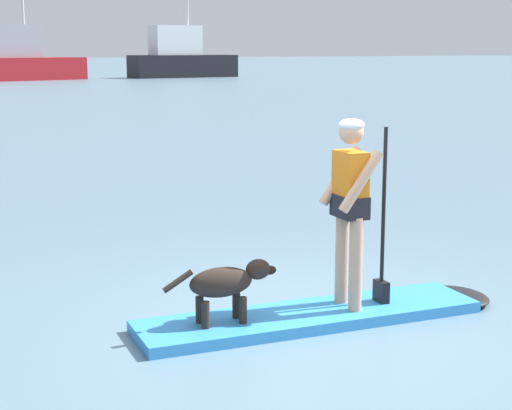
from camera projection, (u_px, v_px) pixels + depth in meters
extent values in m
plane|color=slate|center=(310.00, 322.00, 7.37)|extent=(400.00, 400.00, 0.00)
cube|color=#338CD8|center=(310.00, 316.00, 7.36)|extent=(3.23, 1.09, 0.10)
ellipsoid|color=black|center=(457.00, 296.00, 7.95)|extent=(0.64, 0.76, 0.10)
cylinder|color=tan|center=(342.00, 258.00, 7.53)|extent=(0.12, 0.12, 0.85)
cylinder|color=tan|center=(356.00, 264.00, 7.30)|extent=(0.12, 0.12, 0.85)
cube|color=black|center=(350.00, 206.00, 7.32)|extent=(0.26, 0.38, 0.20)
cube|color=orange|center=(350.00, 183.00, 7.28)|extent=(0.24, 0.36, 0.57)
sphere|color=tan|center=(351.00, 132.00, 7.19)|extent=(0.22, 0.22, 0.22)
ellipsoid|color=white|center=(352.00, 125.00, 7.18)|extent=(0.23, 0.23, 0.11)
cylinder|color=tan|center=(340.00, 176.00, 7.44)|extent=(0.43, 0.14, 0.54)
cylinder|color=tan|center=(361.00, 182.00, 7.10)|extent=(0.43, 0.14, 0.54)
cylinder|color=black|center=(383.00, 216.00, 7.47)|extent=(0.04, 0.04, 1.62)
cube|color=black|center=(381.00, 291.00, 7.60)|extent=(0.10, 0.19, 0.20)
ellipsoid|color=#2D231E|center=(221.00, 282.00, 6.97)|extent=(0.58, 0.28, 0.26)
ellipsoid|color=#2D231E|center=(258.00, 269.00, 7.08)|extent=(0.24, 0.18, 0.18)
ellipsoid|color=black|center=(270.00, 270.00, 7.12)|extent=(0.13, 0.09, 0.08)
cylinder|color=#2D231E|center=(178.00, 281.00, 6.82)|extent=(0.27, 0.08, 0.18)
cylinder|color=#2D231E|center=(236.00, 305.00, 7.15)|extent=(0.07, 0.07, 0.23)
cylinder|color=#2D231E|center=(243.00, 310.00, 7.01)|extent=(0.07, 0.07, 0.23)
cylinder|color=#2D231E|center=(200.00, 310.00, 7.02)|extent=(0.07, 0.07, 0.23)
cylinder|color=#2D231E|center=(205.00, 315.00, 6.88)|extent=(0.07, 0.07, 0.23)
cube|color=maroon|center=(19.00, 69.00, 62.52)|extent=(10.19, 5.10, 1.70)
cube|color=gray|center=(8.00, 41.00, 61.78)|extent=(4.77, 3.28, 2.46)
cylinder|color=silver|center=(22.00, 0.00, 61.79)|extent=(0.20, 0.20, 8.57)
cylinder|color=silver|center=(8.00, 41.00, 61.79)|extent=(3.37, 0.78, 0.14)
cube|color=black|center=(183.00, 66.00, 68.74)|extent=(9.14, 2.97, 1.84)
cube|color=silver|center=(175.00, 40.00, 68.02)|extent=(4.14, 2.13, 2.41)
cylinder|color=silver|center=(187.00, 2.00, 67.97)|extent=(0.20, 0.20, 8.59)
cylinder|color=silver|center=(175.00, 40.00, 68.02)|extent=(3.17, 0.25, 0.14)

